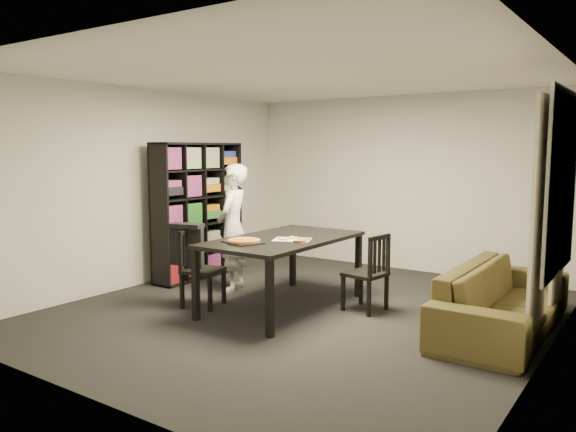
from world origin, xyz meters
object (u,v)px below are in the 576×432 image
Objects in this scene: chair_right at (371,268)px; sofa at (503,299)px; dining_table at (283,244)px; person at (233,228)px; bookshelf at (198,211)px; chair_left at (196,263)px; baking_tray at (243,242)px; pepperoni_pizza at (244,241)px.

chair_right is 1.40m from sofa.
person is at bearing 164.03° from dining_table.
bookshelf is at bearing -130.51° from person.
chair_left is at bearing -13.37° from person.
baking_tray is 2.72m from sofa.
dining_table is at bearing 103.29° from sofa.
bookshelf is at bearing 146.71° from baking_tray.
chair_left is 2.22× the size of baking_tray.
chair_right is 2.50× the size of pepperoni_pizza.
person reaches higher than sofa.
person is (-0.98, 0.28, 0.07)m from dining_table.
pepperoni_pizza is at bearing -33.14° from bookshelf.
chair_left is 0.84m from person.
chair_right is 1.46m from baking_tray.
chair_right is at bearing 42.31° from pepperoni_pizza.
bookshelf is 4.22m from sofa.
sofa is at bearing 23.89° from pepperoni_pizza.
person is at bearing -7.99° from chair_left.
chair_right reaches higher than pepperoni_pizza.
baking_tray is at bearing -39.99° from chair_right.
bookshelf is 4.75× the size of baking_tray.
bookshelf is 1.98m from dining_table.
chair_left is 0.55× the size of person.
dining_table is 5.57× the size of pepperoni_pizza.
sofa is at bearing 73.80° from person.
baking_tray is at bearing -107.74° from chair_left.
person is 3.32m from sofa.
person is (-0.10, 0.78, 0.31)m from chair_left.
dining_table is 1.02m from person.
sofa is (2.43, 1.08, -0.51)m from pepperoni_pizza.
sofa is at bearing -0.82° from bookshelf.
pepperoni_pizza reaches higher than baking_tray.
dining_table is 0.56m from pepperoni_pizza.
chair_right is 1.45m from pepperoni_pizza.
bookshelf is at bearing 89.18° from sofa.
bookshelf is 5.43× the size of pepperoni_pizza.
person is at bearing 94.58° from sofa.
bookshelf is at bearing 146.86° from pepperoni_pizza.
dining_table is 2.19× the size of chair_left.
chair_right is 1.92m from person.
pepperoni_pizza is (1.74, -1.14, -0.11)m from bookshelf.
sofa is at bearing -87.19° from chair_left.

